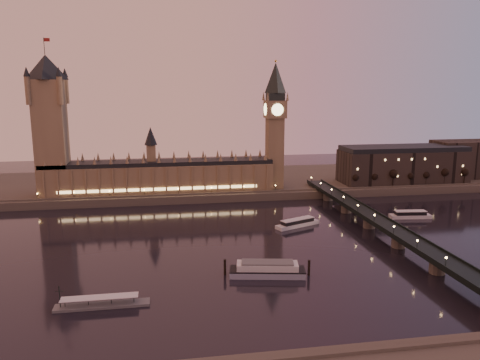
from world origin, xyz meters
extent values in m
plane|color=black|center=(0.00, 0.00, 0.00)|extent=(700.00, 700.00, 0.00)
cube|color=#423D35|center=(30.00, 165.00, 3.00)|extent=(560.00, 130.00, 6.00)
cube|color=brown|center=(-40.00, 121.00, 17.00)|extent=(180.00, 26.00, 22.00)
cube|color=black|center=(-40.00, 121.00, 29.60)|extent=(180.00, 22.00, 3.20)
cube|color=#FFCC7F|center=(-40.00, 107.50, 11.00)|extent=(153.00, 0.25, 2.20)
cube|color=brown|center=(-120.00, 121.00, 50.00)|extent=(22.00, 22.00, 88.00)
cone|color=black|center=(-120.00, 121.00, 103.00)|extent=(31.68, 31.68, 18.00)
cylinder|color=black|center=(-120.00, 121.00, 118.00)|extent=(0.44, 0.44, 12.00)
cube|color=maroon|center=(-117.80, 121.00, 122.50)|extent=(4.00, 0.15, 2.50)
cube|color=brown|center=(54.00, 121.00, 35.00)|extent=(13.00, 13.00, 58.00)
cube|color=brown|center=(54.00, 121.00, 71.00)|extent=(16.00, 16.00, 14.00)
cylinder|color=#FFEAA5|center=(54.00, 112.82, 71.00)|extent=(9.60, 0.35, 9.60)
cylinder|color=#FFEAA5|center=(45.82, 121.00, 71.00)|extent=(0.35, 9.60, 9.60)
cube|color=black|center=(54.00, 121.00, 81.00)|extent=(13.00, 13.00, 6.00)
cone|color=black|center=(54.00, 121.00, 96.00)|extent=(17.68, 17.68, 24.00)
sphere|color=gold|center=(54.00, 121.00, 109.00)|extent=(2.00, 2.00, 2.00)
cube|color=black|center=(92.00, 0.00, 8.00)|extent=(13.00, 260.00, 2.00)
cube|color=black|center=(85.70, 0.00, 9.50)|extent=(0.60, 260.00, 1.00)
cube|color=black|center=(98.30, 0.00, 9.50)|extent=(0.60, 260.00, 1.00)
cube|color=black|center=(172.00, 127.00, 20.00)|extent=(110.00, 36.00, 28.00)
cube|color=black|center=(172.00, 127.00, 36.00)|extent=(108.00, 34.00, 4.00)
cube|color=black|center=(242.00, 139.00, 23.00)|extent=(60.00, 30.00, 34.00)
cylinder|color=black|center=(119.55, 109.00, 10.60)|extent=(0.70, 0.70, 9.19)
sphere|color=black|center=(119.55, 109.00, 15.40)|extent=(6.13, 6.13, 6.13)
cylinder|color=black|center=(136.06, 109.00, 10.60)|extent=(0.70, 0.70, 9.19)
sphere|color=black|center=(136.06, 109.00, 15.40)|extent=(6.13, 6.13, 6.13)
cylinder|color=black|center=(152.57, 109.00, 10.60)|extent=(0.70, 0.70, 9.19)
sphere|color=black|center=(152.57, 109.00, 15.40)|extent=(6.13, 6.13, 6.13)
cylinder|color=black|center=(169.09, 109.00, 10.60)|extent=(0.70, 0.70, 9.19)
sphere|color=black|center=(169.09, 109.00, 15.40)|extent=(6.13, 6.13, 6.13)
cylinder|color=black|center=(185.60, 109.00, 10.60)|extent=(0.70, 0.70, 9.19)
sphere|color=black|center=(185.60, 109.00, 15.40)|extent=(6.13, 6.13, 6.13)
cylinder|color=black|center=(202.12, 109.00, 10.60)|extent=(0.70, 0.70, 9.19)
sphere|color=black|center=(202.12, 109.00, 15.40)|extent=(6.13, 6.13, 6.13)
cylinder|color=black|center=(218.63, 109.00, 10.60)|extent=(0.70, 0.70, 9.19)
sphere|color=black|center=(218.63, 109.00, 15.40)|extent=(6.13, 6.13, 6.13)
cube|color=silver|center=(47.62, 29.50, 1.16)|extent=(31.63, 19.03, 2.31)
cube|color=black|center=(47.62, 29.50, 3.47)|extent=(23.63, 14.58, 2.31)
cube|color=silver|center=(47.62, 29.50, 4.84)|extent=(24.32, 15.09, 0.42)
cube|color=silver|center=(129.83, 35.80, 1.18)|extent=(28.58, 10.00, 2.37)
cube|color=black|center=(129.83, 35.80, 3.55)|extent=(21.21, 7.95, 2.37)
cube|color=silver|center=(129.83, 35.80, 4.95)|extent=(21.80, 8.29, 0.43)
cube|color=#838CA7|center=(10.33, -46.59, 1.45)|extent=(36.93, 16.49, 2.90)
cube|color=black|center=(10.33, -46.59, 3.18)|extent=(36.93, 16.49, 0.56)
cube|color=silver|center=(10.33, -46.59, 4.91)|extent=(30.15, 14.15, 2.90)
cube|color=#595B5E|center=(10.33, -46.59, 6.75)|extent=(25.56, 12.23, 0.78)
cylinder|color=black|center=(-9.39, -41.87, 3.79)|extent=(1.23, 1.23, 7.58)
cylinder|color=black|center=(30.06, -49.32, 3.79)|extent=(1.23, 1.23, 7.58)
cube|color=#595B5E|center=(-63.43, -66.70, 0.54)|extent=(38.15, 6.36, 1.09)
cube|color=silver|center=(-64.34, -66.70, 4.13)|extent=(30.88, 5.45, 0.27)
cylinder|color=black|center=(-79.78, -66.70, 5.63)|extent=(0.36, 0.36, 9.08)
cylinder|color=black|center=(-79.78, -66.70, 7.90)|extent=(3.63, 0.22, 0.22)
camera|label=1|loc=(-37.06, -251.38, 87.98)|focal=35.00mm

